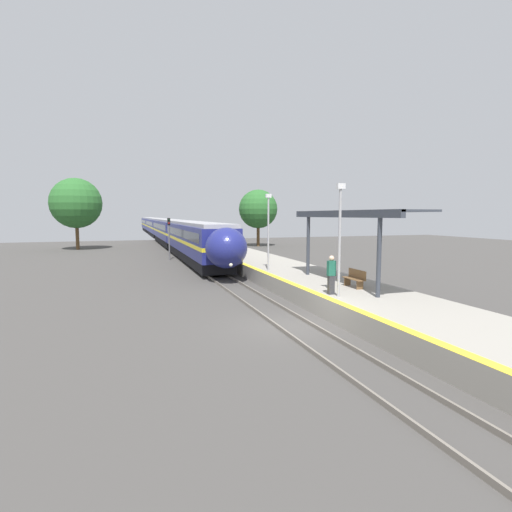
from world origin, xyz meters
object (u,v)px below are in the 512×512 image
at_px(lamppost_near, 340,232).
at_px(railway_signal, 169,234).
at_px(person_waiting, 331,274).
at_px(train, 162,228).
at_px(lamppost_mid, 268,226).
at_px(platform_bench, 355,278).

bearing_deg(lamppost_near, railway_signal, 100.45).
distance_m(person_waiting, railway_signal, 25.19).
relative_size(train, lamppost_near, 19.40).
bearing_deg(lamppost_mid, lamppost_near, -90.00).
bearing_deg(person_waiting, train, 92.48).
xyz_separation_m(train, railway_signal, (-2.13, -31.67, 0.37)).
relative_size(person_waiting, lamppost_mid, 0.36).
distance_m(person_waiting, lamppost_near, 2.00).
relative_size(person_waiting, lamppost_near, 0.36).
height_order(person_waiting, lamppost_mid, lamppost_mid).
height_order(platform_bench, lamppost_near, lamppost_near).
distance_m(railway_signal, lamppost_near, 25.74).
height_order(train, railway_signal, railway_signal).
height_order(train, lamppost_near, lamppost_near).
bearing_deg(platform_bench, person_waiting, -149.11).
bearing_deg(railway_signal, lamppost_mid, -73.95).
xyz_separation_m(person_waiting, railway_signal, (-4.58, 24.76, 0.75)).
xyz_separation_m(person_waiting, lamppost_near, (0.09, -0.52, 1.93)).
bearing_deg(person_waiting, lamppost_mid, 89.42).
relative_size(train, person_waiting, 54.17).
xyz_separation_m(train, platform_bench, (4.45, -55.23, -0.84)).
bearing_deg(train, lamppost_mid, -86.98).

